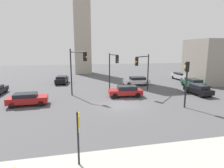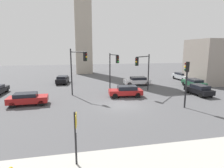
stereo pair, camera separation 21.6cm
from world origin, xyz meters
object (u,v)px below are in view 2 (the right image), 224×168
object	(u,v)px
car_0	(137,81)
car_3	(63,79)
traffic_light_2	(187,76)
car_5	(199,90)
traffic_light_3	(113,65)
direction_sign	(76,133)
traffic_light_1	(78,64)
car_2	(126,91)
car_7	(182,76)
car_6	(27,99)
traffic_light_0	(143,66)
car_4	(194,83)

from	to	relation	value
car_0	car_3	distance (m)	12.80
traffic_light_2	car_0	distance (m)	12.63
car_3	car_5	world-z (taller)	car_5
traffic_light_3	car_0	bearing A→B (deg)	114.71
direction_sign	traffic_light_1	bearing A→B (deg)	92.14
traffic_light_2	car_2	xyz separation A→B (m)	(-4.65, 5.42, -2.54)
direction_sign	car_7	bearing A→B (deg)	52.69
car_2	car_6	distance (m)	11.26
traffic_light_2	direction_sign	bearing A→B (deg)	60.51
traffic_light_0	car_0	xyz separation A→B (m)	(1.11, 5.34, -2.97)
car_3	traffic_light_3	bearing A→B (deg)	-129.97
car_0	traffic_light_1	bearing A→B (deg)	33.49
traffic_light_0	traffic_light_2	distance (m)	7.27
car_0	car_3	size ratio (longest dim) A/B	1.03
car_5	car_7	world-z (taller)	car_7
traffic_light_1	traffic_light_2	distance (m)	12.47
traffic_light_1	car_2	distance (m)	6.81
direction_sign	car_0	bearing A→B (deg)	67.05
traffic_light_2	traffic_light_3	distance (m)	10.30
car_6	traffic_light_0	bearing A→B (deg)	9.24
traffic_light_2	car_7	xyz separation A→B (m)	(9.43, 15.55, -2.52)
car_3	car_5	distance (m)	21.41
traffic_light_1	car_7	world-z (taller)	traffic_light_1
car_4	car_7	size ratio (longest dim) A/B	0.98
traffic_light_3	car_6	bearing A→B (deg)	-79.03
traffic_light_3	car_3	bearing A→B (deg)	-149.04
traffic_light_0	traffic_light_2	size ratio (longest dim) A/B	1.11
car_2	car_5	xyz separation A→B (m)	(9.49, -1.05, -0.01)
traffic_light_2	car_6	world-z (taller)	traffic_light_2
traffic_light_1	car_7	distance (m)	21.96
direction_sign	car_2	xyz separation A→B (m)	(6.23, 13.04, -1.10)
traffic_light_1	car_3	xyz separation A→B (m)	(-2.49, 9.56, -3.35)
traffic_light_2	car_3	world-z (taller)	traffic_light_2
traffic_light_1	car_5	xyz separation A→B (m)	(15.27, -2.41, -3.35)
traffic_light_0	direction_sign	bearing A→B (deg)	12.78
traffic_light_2	car_2	bearing A→B (deg)	-23.85
car_4	car_2	bearing A→B (deg)	109.97
car_3	car_6	distance (m)	12.56
direction_sign	car_6	world-z (taller)	direction_sign
traffic_light_1	traffic_light_2	xyz separation A→B (m)	(10.43, -6.78, -0.80)
traffic_light_2	car_7	size ratio (longest dim) A/B	1.02
car_3	car_2	bearing A→B (deg)	-136.66
traffic_light_1	car_5	distance (m)	15.82
traffic_light_2	car_5	bearing A→B (deg)	-112.37
traffic_light_0	car_0	distance (m)	6.21
traffic_light_2	car_3	xyz separation A→B (m)	(-12.92, 16.34, -2.55)
car_2	car_3	bearing A→B (deg)	-47.73
direction_sign	car_3	size ratio (longest dim) A/B	0.65
car_2	car_4	world-z (taller)	car_2
traffic_light_3	car_2	xyz separation A→B (m)	(0.90, -3.24, -3.03)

